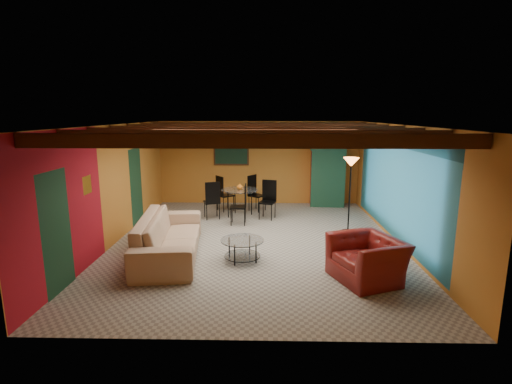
{
  "coord_description": "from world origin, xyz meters",
  "views": [
    {
      "loc": [
        0.21,
        -8.61,
        2.95
      ],
      "look_at": [
        0.0,
        0.2,
        1.15
      ],
      "focal_mm": 27.1,
      "sensor_mm": 36.0,
      "label": 1
    }
  ],
  "objects_px": {
    "armchair": "(367,259)",
    "floor_lamp": "(350,195)",
    "dining_table": "(240,198)",
    "vase": "(240,176)",
    "potted_plant": "(328,142)",
    "sofa": "(170,236)",
    "coffee_table": "(242,250)",
    "armoire": "(327,178)"
  },
  "relations": [
    {
      "from": "armchair",
      "to": "floor_lamp",
      "type": "height_order",
      "value": "floor_lamp"
    },
    {
      "from": "dining_table",
      "to": "vase",
      "type": "bearing_deg",
      "value": 0.0
    },
    {
      "from": "potted_plant",
      "to": "floor_lamp",
      "type": "bearing_deg",
      "value": -87.64
    },
    {
      "from": "vase",
      "to": "sofa",
      "type": "bearing_deg",
      "value": -111.65
    },
    {
      "from": "coffee_table",
      "to": "dining_table",
      "type": "height_order",
      "value": "dining_table"
    },
    {
      "from": "coffee_table",
      "to": "dining_table",
      "type": "relative_size",
      "value": 0.42
    },
    {
      "from": "coffee_table",
      "to": "armchair",
      "type": "bearing_deg",
      "value": -21.09
    },
    {
      "from": "armchair",
      "to": "vase",
      "type": "distance_m",
      "value": 5.1
    },
    {
      "from": "sofa",
      "to": "floor_lamp",
      "type": "bearing_deg",
      "value": -73.4
    },
    {
      "from": "dining_table",
      "to": "vase",
      "type": "distance_m",
      "value": 0.65
    },
    {
      "from": "sofa",
      "to": "potted_plant",
      "type": "bearing_deg",
      "value": -47.38
    },
    {
      "from": "floor_lamp",
      "to": "potted_plant",
      "type": "xyz_separation_m",
      "value": [
        -0.12,
        2.86,
        1.1
      ]
    },
    {
      "from": "dining_table",
      "to": "sofa",
      "type": "bearing_deg",
      "value": -111.65
    },
    {
      "from": "armchair",
      "to": "coffee_table",
      "type": "xyz_separation_m",
      "value": [
        -2.29,
        0.88,
        -0.17
      ]
    },
    {
      "from": "sofa",
      "to": "dining_table",
      "type": "distance_m",
      "value": 3.45
    },
    {
      "from": "coffee_table",
      "to": "vase",
      "type": "distance_m",
      "value": 3.6
    },
    {
      "from": "floor_lamp",
      "to": "vase",
      "type": "xyz_separation_m",
      "value": [
        -2.83,
        1.45,
        0.25
      ]
    },
    {
      "from": "coffee_table",
      "to": "vase",
      "type": "relative_size",
      "value": 4.64
    },
    {
      "from": "armchair",
      "to": "vase",
      "type": "bearing_deg",
      "value": -171.06
    },
    {
      "from": "vase",
      "to": "floor_lamp",
      "type": "bearing_deg",
      "value": -27.16
    },
    {
      "from": "potted_plant",
      "to": "dining_table",
      "type": "bearing_deg",
      "value": -152.59
    },
    {
      "from": "dining_table",
      "to": "coffee_table",
      "type": "bearing_deg",
      "value": -85.54
    },
    {
      "from": "armchair",
      "to": "potted_plant",
      "type": "relative_size",
      "value": 2.48
    },
    {
      "from": "sofa",
      "to": "vase",
      "type": "height_order",
      "value": "vase"
    },
    {
      "from": "sofa",
      "to": "armchair",
      "type": "relative_size",
      "value": 2.46
    },
    {
      "from": "coffee_table",
      "to": "vase",
      "type": "xyz_separation_m",
      "value": [
        -0.27,
        3.45,
        0.97
      ]
    },
    {
      "from": "armchair",
      "to": "vase",
      "type": "relative_size",
      "value": 6.35
    },
    {
      "from": "armchair",
      "to": "floor_lamp",
      "type": "relative_size",
      "value": 0.63
    },
    {
      "from": "armchair",
      "to": "potted_plant",
      "type": "distance_m",
      "value": 5.98
    },
    {
      "from": "potted_plant",
      "to": "vase",
      "type": "xyz_separation_m",
      "value": [
        -2.71,
        -1.41,
        -0.85
      ]
    },
    {
      "from": "coffee_table",
      "to": "potted_plant",
      "type": "relative_size",
      "value": 1.81
    },
    {
      "from": "potted_plant",
      "to": "vase",
      "type": "height_order",
      "value": "potted_plant"
    },
    {
      "from": "dining_table",
      "to": "potted_plant",
      "type": "height_order",
      "value": "potted_plant"
    },
    {
      "from": "sofa",
      "to": "vase",
      "type": "distance_m",
      "value": 3.54
    },
    {
      "from": "floor_lamp",
      "to": "potted_plant",
      "type": "bearing_deg",
      "value": 92.36
    },
    {
      "from": "armchair",
      "to": "potted_plant",
      "type": "height_order",
      "value": "potted_plant"
    },
    {
      "from": "potted_plant",
      "to": "vase",
      "type": "relative_size",
      "value": 2.56
    },
    {
      "from": "potted_plant",
      "to": "vase",
      "type": "distance_m",
      "value": 3.17
    },
    {
      "from": "armoire",
      "to": "floor_lamp",
      "type": "xyz_separation_m",
      "value": [
        0.12,
        -2.86,
        0.05
      ]
    },
    {
      "from": "armchair",
      "to": "potted_plant",
      "type": "bearing_deg",
      "value": 156.83
    },
    {
      "from": "sofa",
      "to": "armchair",
      "type": "height_order",
      "value": "sofa"
    },
    {
      "from": "dining_table",
      "to": "vase",
      "type": "xyz_separation_m",
      "value": [
        0.0,
        0.0,
        0.65
      ]
    }
  ]
}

